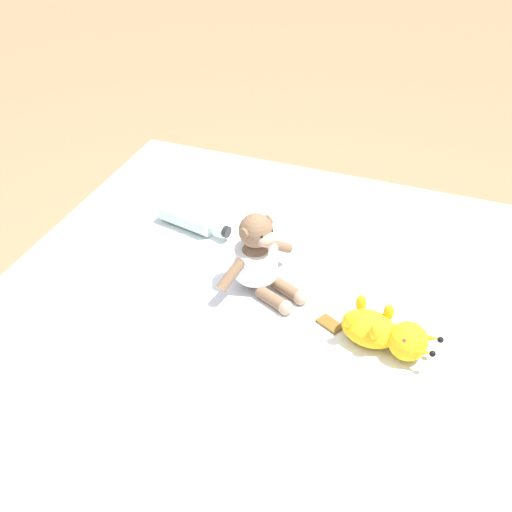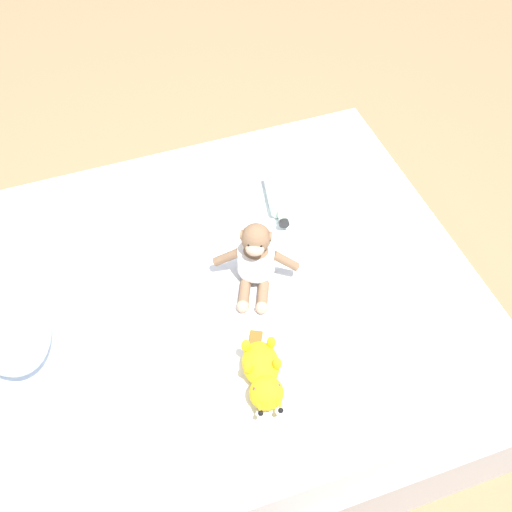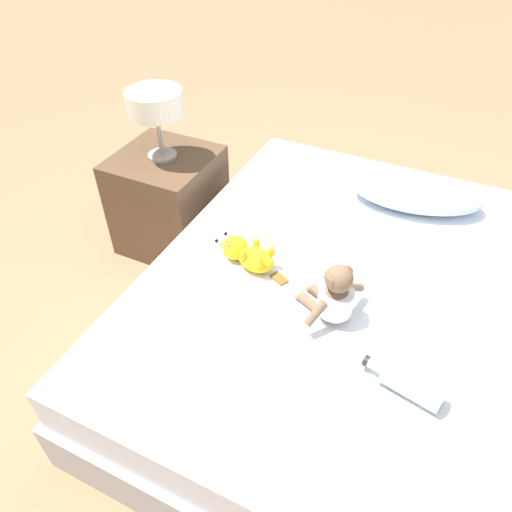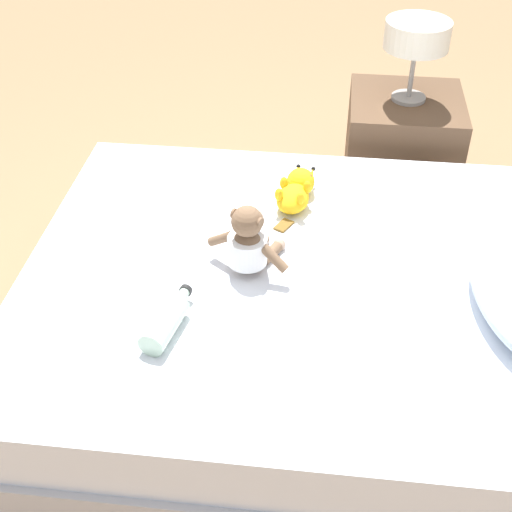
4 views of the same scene
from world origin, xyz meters
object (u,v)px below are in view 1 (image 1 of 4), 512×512
object	(u,v)px
plush_monkey	(259,259)
plush_yellow_creature	(386,333)
pillow	(52,493)
glass_bottle	(190,218)
bed	(234,388)

from	to	relation	value
plush_monkey	plush_yellow_creature	size ratio (longest dim) A/B	0.82
pillow	glass_bottle	size ratio (longest dim) A/B	2.39
bed	plush_yellow_creature	distance (m)	0.47
plush_monkey	glass_bottle	distance (m)	0.37
glass_bottle	plush_monkey	bearing A→B (deg)	147.62
plush_monkey	glass_bottle	xyz separation A→B (m)	(0.31, -0.20, -0.06)
plush_monkey	plush_yellow_creature	xyz separation A→B (m)	(-0.39, 0.12, -0.05)
pillow	glass_bottle	xyz separation A→B (m)	(0.18, -1.00, -0.03)
plush_monkey	glass_bottle	bearing A→B (deg)	-32.38
pillow	plush_monkey	size ratio (longest dim) A/B	2.25
bed	glass_bottle	bearing A→B (deg)	-52.23
plush_yellow_creature	pillow	bearing A→B (deg)	53.45
bed	plush_yellow_creature	world-z (taller)	plush_yellow_creature
bed	plush_yellow_creature	bearing A→B (deg)	-166.91
pillow	plush_yellow_creature	distance (m)	0.86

